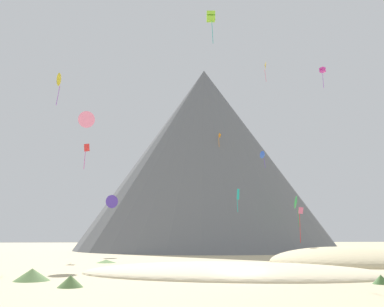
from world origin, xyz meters
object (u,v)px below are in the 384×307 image
object	(u,v)px
bush_far_right	(70,281)
kite_red_mid	(86,150)
bush_low_patch	(32,275)
kite_lime_high	(211,17)
kite_teal_low	(238,196)
rock_massif	(201,160)
bush_scatter_east	(381,279)
kite_pink_mid	(86,119)
kite_green_low	(296,203)
kite_orange_mid	(219,137)
kite_blue_mid	(263,155)
kite_gold_high	(265,65)
kite_indigo_low	(112,202)
kite_magenta_high	(323,70)
kite_rainbow_low	(301,218)
bush_ridge_crest	(106,261)
kite_cyan_low	(294,220)
kite_yellow_high	(58,80)
bush_near_right	(214,266)

from	to	relation	value
bush_far_right	kite_red_mid	xyz separation A→B (m)	(-4.25, 43.60, 17.58)
bush_low_patch	kite_lime_high	distance (m)	51.23
kite_red_mid	kite_teal_low	bearing A→B (deg)	-158.04
rock_massif	bush_scatter_east	bearing A→B (deg)	-89.88
kite_pink_mid	kite_green_low	xyz separation A→B (m)	(38.11, 15.75, -10.60)
kite_teal_low	kite_orange_mid	bearing A→B (deg)	-94.80
bush_low_patch	kite_red_mid	distance (m)	42.73
bush_scatter_east	kite_lime_high	xyz separation A→B (m)	(-5.71, 33.70, 38.44)
kite_pink_mid	kite_blue_mid	size ratio (longest dim) A/B	0.90
bush_low_patch	kite_teal_low	bearing A→B (deg)	48.02
kite_gold_high	kite_orange_mid	distance (m)	19.33
kite_indigo_low	kite_orange_mid	size ratio (longest dim) A/B	0.63
kite_magenta_high	bush_far_right	bearing A→B (deg)	23.82
kite_green_low	kite_red_mid	size ratio (longest dim) A/B	1.30
kite_blue_mid	kite_green_low	bearing A→B (deg)	8.30
kite_indigo_low	kite_blue_mid	bearing A→B (deg)	135.50
bush_scatter_east	rock_massif	size ratio (longest dim) A/B	0.01
kite_blue_mid	kite_lime_high	bearing A→B (deg)	177.13
kite_rainbow_low	kite_pink_mid	xyz separation A→B (m)	(-32.98, -1.55, 14.07)
bush_scatter_east	kite_pink_mid	bearing A→B (deg)	127.12
rock_massif	kite_gold_high	distance (m)	34.88
bush_low_patch	bush_ridge_crest	distance (m)	22.07
kite_gold_high	kite_indigo_low	bearing A→B (deg)	-75.56
bush_ridge_crest	kite_indigo_low	distance (m)	23.22
kite_orange_mid	kite_rainbow_low	bearing A→B (deg)	-88.08
rock_massif	kite_rainbow_low	bearing A→B (deg)	-79.24
kite_blue_mid	bush_ridge_crest	bearing A→B (deg)	171.83
kite_blue_mid	kite_cyan_low	xyz separation A→B (m)	(12.60, 18.93, -10.40)
bush_scatter_east	kite_gold_high	world-z (taller)	kite_gold_high
bush_ridge_crest	rock_massif	xyz separation A→B (m)	(20.62, 51.15, 22.60)
bush_low_patch	kite_blue_mid	size ratio (longest dim) A/B	0.93
bush_low_patch	kite_cyan_low	world-z (taller)	kite_cyan_low
bush_ridge_crest	kite_blue_mid	bearing A→B (deg)	26.63
kite_green_low	kite_red_mid	world-z (taller)	kite_red_mid
kite_teal_low	rock_massif	bearing A→B (deg)	-90.56
kite_gold_high	kite_yellow_high	xyz separation A→B (m)	(-37.77, -10.97, -9.21)
bush_far_right	kite_blue_mid	distance (m)	49.67
kite_cyan_low	kite_orange_mid	world-z (taller)	kite_orange_mid
kite_cyan_low	kite_pink_mid	bearing A→B (deg)	-92.59
bush_far_right	kite_gold_high	xyz separation A→B (m)	(29.52, 46.56, 36.50)
kite_indigo_low	kite_orange_mid	world-z (taller)	kite_orange_mid
kite_magenta_high	kite_red_mid	size ratio (longest dim) A/B	0.91
kite_rainbow_low	kite_lime_high	size ratio (longest dim) A/B	0.99
bush_low_patch	bush_far_right	size ratio (longest dim) A/B	1.58
rock_massif	kite_orange_mid	distance (m)	17.30
bush_scatter_east	bush_ridge_crest	bearing A→B (deg)	127.20
bush_near_right	kite_yellow_high	world-z (taller)	kite_yellow_high
kite_green_low	kite_cyan_low	bearing A→B (deg)	12.23
kite_green_low	bush_scatter_east	bearing A→B (deg)	-164.30
kite_magenta_high	kite_red_mid	xyz separation A→B (m)	(-44.36, 0.10, -17.25)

